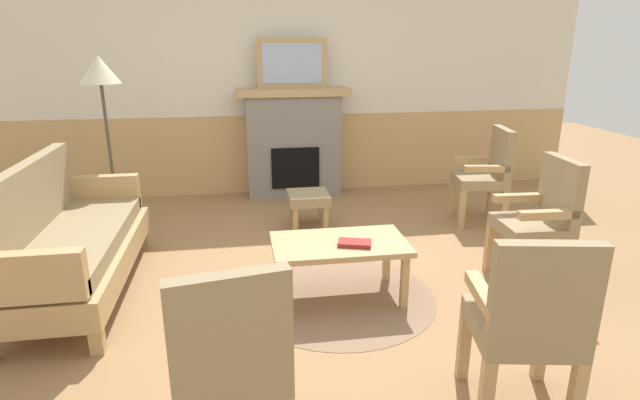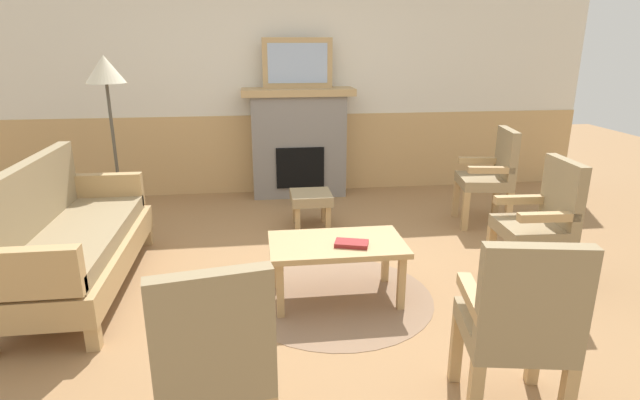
# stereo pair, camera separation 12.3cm
# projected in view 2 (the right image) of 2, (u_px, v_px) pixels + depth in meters

# --- Properties ---
(ground_plane) EXTENTS (14.00, 14.00, 0.00)m
(ground_plane) POSITION_uv_depth(u_px,v_px,m) (326.00, 279.00, 4.00)
(ground_plane) COLOR #997047
(wall_back) EXTENTS (7.20, 0.14, 2.70)m
(wall_back) POSITION_uv_depth(u_px,v_px,m) (296.00, 84.00, 6.06)
(wall_back) COLOR silver
(wall_back) RESTS_ON ground_plane
(fireplace) EXTENTS (1.30, 0.44, 1.28)m
(fireplace) POSITION_uv_depth(u_px,v_px,m) (299.00, 142.00, 6.02)
(fireplace) COLOR gray
(fireplace) RESTS_ON ground_plane
(framed_picture) EXTENTS (0.80, 0.04, 0.56)m
(framed_picture) POSITION_uv_depth(u_px,v_px,m) (298.00, 63.00, 5.75)
(framed_picture) COLOR tan
(framed_picture) RESTS_ON fireplace
(couch) EXTENTS (0.70, 1.80, 0.98)m
(couch) POSITION_uv_depth(u_px,v_px,m) (72.00, 240.00, 3.74)
(couch) COLOR tan
(couch) RESTS_ON ground_plane
(coffee_table) EXTENTS (0.96, 0.56, 0.44)m
(coffee_table) POSITION_uv_depth(u_px,v_px,m) (337.00, 249.00, 3.61)
(coffee_table) COLOR tan
(coffee_table) RESTS_ON ground_plane
(round_rug) EXTENTS (1.41, 1.41, 0.01)m
(round_rug) POSITION_uv_depth(u_px,v_px,m) (336.00, 297.00, 3.72)
(round_rug) COLOR #896B51
(round_rug) RESTS_ON ground_plane
(book_on_table) EXTENTS (0.26, 0.19, 0.03)m
(book_on_table) POSITION_uv_depth(u_px,v_px,m) (352.00, 244.00, 3.52)
(book_on_table) COLOR maroon
(book_on_table) RESTS_ON coffee_table
(footstool) EXTENTS (0.40, 0.40, 0.36)m
(footstool) POSITION_uv_depth(u_px,v_px,m) (311.00, 200.00, 5.05)
(footstool) COLOR tan
(footstool) RESTS_ON ground_plane
(armchair_near_fireplace) EXTENTS (0.55, 0.55, 0.98)m
(armchair_near_fireplace) POSITION_uv_depth(u_px,v_px,m) (492.00, 173.00, 5.07)
(armchair_near_fireplace) COLOR tan
(armchair_near_fireplace) RESTS_ON ground_plane
(armchair_by_window_left) EXTENTS (0.50, 0.50, 0.98)m
(armchair_by_window_left) POSITION_uv_depth(u_px,v_px,m) (543.00, 218.00, 3.78)
(armchair_by_window_left) COLOR tan
(armchair_by_window_left) RESTS_ON ground_plane
(armchair_front_left) EXTENTS (0.56, 0.56, 0.98)m
(armchair_front_left) POSITION_uv_depth(u_px,v_px,m) (519.00, 322.00, 2.38)
(armchair_front_left) COLOR tan
(armchair_front_left) RESTS_ON ground_plane
(armchair_front_center) EXTENTS (0.56, 0.56, 0.98)m
(armchair_front_center) POSITION_uv_depth(u_px,v_px,m) (213.00, 355.00, 2.13)
(armchair_front_center) COLOR tan
(armchair_front_center) RESTS_ON ground_plane
(floor_lamp_by_couch) EXTENTS (0.36, 0.36, 1.68)m
(floor_lamp_by_couch) POSITION_uv_depth(u_px,v_px,m) (106.00, 81.00, 4.67)
(floor_lamp_by_couch) COLOR #332D28
(floor_lamp_by_couch) RESTS_ON ground_plane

